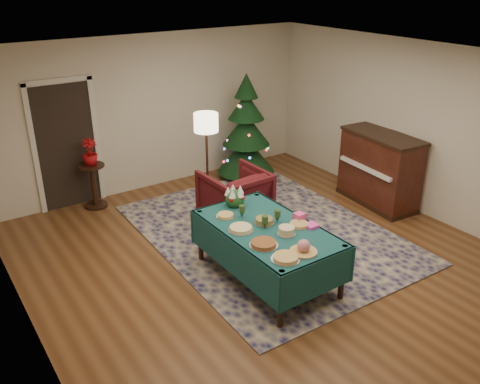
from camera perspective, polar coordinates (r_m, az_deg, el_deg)
room_shell at (r=6.29m, az=4.35°, el=1.98°), size 7.00×7.00×7.00m
doorway at (r=8.68m, az=-18.96°, el=5.22°), size 1.08×0.04×2.16m
rug at (r=7.71m, az=3.00°, el=-4.62°), size 3.30×4.27×0.02m
buffet_table at (r=6.38m, az=3.08°, el=-5.16°), size 1.13×1.92×0.75m
platter_0 at (r=5.65m, az=5.14°, el=-7.37°), size 0.33×0.33×0.05m
platter_1 at (r=5.78m, az=7.15°, el=-6.21°), size 0.32×0.32×0.16m
platter_2 at (r=5.90m, az=2.67°, el=-5.83°), size 0.34×0.34×0.05m
platter_3 at (r=6.14m, az=5.23°, el=-4.38°), size 0.23×0.23×0.10m
platter_4 at (r=6.36m, az=6.65°, el=-3.65°), size 0.27×0.27×0.04m
platter_5 at (r=6.22m, az=0.09°, el=-4.13°), size 0.32×0.32×0.05m
platter_6 at (r=6.38m, az=2.74°, el=-3.27°), size 0.26×0.26×0.07m
platter_7 at (r=6.54m, az=-1.64°, el=-2.66°), size 0.25×0.25×0.04m
goblet_0 at (r=6.49m, az=0.22°, el=-2.17°), size 0.08×0.08×0.17m
goblet_1 at (r=6.38m, az=4.22°, el=-2.70°), size 0.08×0.08×0.17m
goblet_2 at (r=6.23m, az=2.82°, el=-3.38°), size 0.08×0.08×0.17m
napkin_stack at (r=6.36m, az=8.00°, el=-3.76°), size 0.15×0.15×0.04m
gift_box at (r=6.49m, az=6.67°, el=-2.78°), size 0.12×0.12×0.10m
centerpiece at (r=6.80m, az=-0.59°, el=-0.55°), size 0.27×0.27×0.31m
armchair at (r=7.90m, az=-0.59°, el=-0.15°), size 0.93×0.87×0.93m
floor_lamp at (r=8.09m, az=-3.82°, el=7.14°), size 0.39×0.39×1.60m
side_table at (r=8.74m, az=-16.07°, el=0.59°), size 0.42×0.42×0.75m
potted_plant at (r=8.56m, az=-16.46°, el=3.71°), size 0.25×0.44×0.25m
christmas_tree at (r=9.51m, az=0.69°, el=6.79°), size 1.14×1.14×1.97m
piano at (r=8.78m, az=15.36°, el=2.41°), size 0.78×1.46×1.22m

